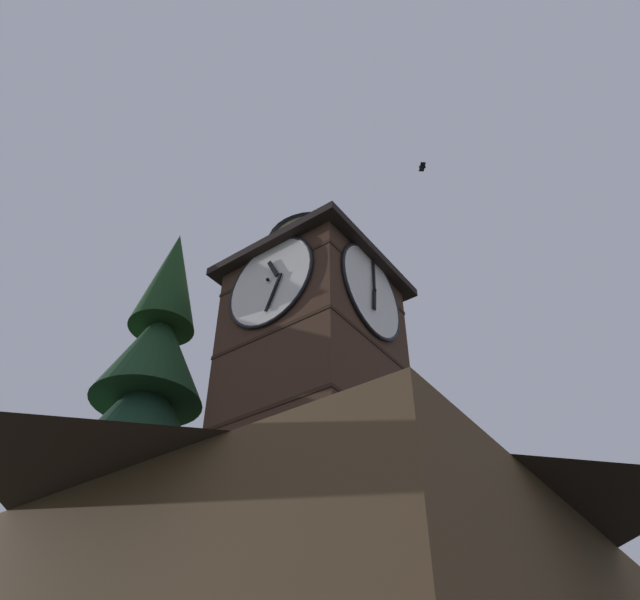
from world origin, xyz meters
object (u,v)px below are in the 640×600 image
Objects in this scene: clock_tower at (314,331)px; pine_tree_aside at (324,536)px; pine_tree_behind at (123,514)px; flying_bird_high at (422,167)px.

pine_tree_aside reaches higher than clock_tower.
pine_tree_behind is 31.54× the size of flying_bird_high.
pine_tree_aside is at bearing -110.77° from flying_bird_high.
pine_tree_aside reaches higher than pine_tree_behind.
pine_tree_aside is at bearing -145.94° from clock_tower.
clock_tower is at bearing 34.06° from pine_tree_aside.
pine_tree_aside is 40.51× the size of flying_bird_high.
pine_tree_aside is (-9.28, -0.77, 1.84)m from pine_tree_behind.
flying_bird_high is at bearing 153.21° from clock_tower.
flying_bird_high is (2.68, 7.05, 13.03)m from pine_tree_aside.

